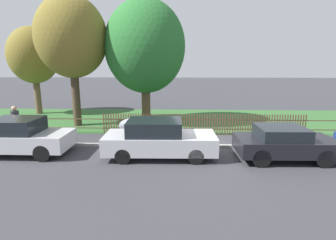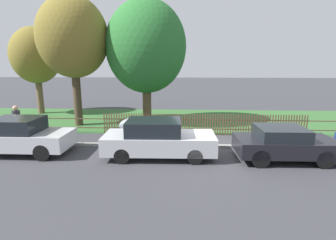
{
  "view_description": "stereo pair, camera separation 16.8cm",
  "coord_description": "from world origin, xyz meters",
  "px_view_note": "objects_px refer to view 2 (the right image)",
  "views": [
    {
      "loc": [
        -1.39,
        -11.28,
        3.71
      ],
      "look_at": [
        -1.81,
        0.77,
        1.1
      ],
      "focal_mm": 28.0,
      "sensor_mm": 36.0,
      "label": 1
    },
    {
      "loc": [
        -1.22,
        -11.27,
        3.71
      ],
      "look_at": [
        -1.81,
        0.77,
        1.1
      ],
      "focal_mm": 28.0,
      "sensor_mm": 36.0,
      "label": 2
    }
  ],
  "objects_px": {
    "tree_nearest_kerb": "(36,56)",
    "tree_behind_motorcycle": "(73,38)",
    "covered_motorcycle": "(140,125)",
    "parked_car_navy_estate": "(284,143)",
    "tree_mid_park": "(146,47)",
    "pedestrian_near_fence": "(17,121)",
    "parked_car_black_saloon": "(158,139)",
    "parked_car_silver_hatchback": "(21,136)"
  },
  "relations": [
    {
      "from": "tree_behind_motorcycle",
      "to": "pedestrian_near_fence",
      "type": "bearing_deg",
      "value": -114.23
    },
    {
      "from": "tree_mid_park",
      "to": "pedestrian_near_fence",
      "type": "relative_size",
      "value": 4.23
    },
    {
      "from": "covered_motorcycle",
      "to": "pedestrian_near_fence",
      "type": "height_order",
      "value": "pedestrian_near_fence"
    },
    {
      "from": "tree_nearest_kerb",
      "to": "tree_behind_motorcycle",
      "type": "relative_size",
      "value": 0.84
    },
    {
      "from": "tree_nearest_kerb",
      "to": "tree_behind_motorcycle",
      "type": "bearing_deg",
      "value": -40.48
    },
    {
      "from": "parked_car_silver_hatchback",
      "to": "pedestrian_near_fence",
      "type": "bearing_deg",
      "value": 126.11
    },
    {
      "from": "tree_mid_park",
      "to": "pedestrian_near_fence",
      "type": "height_order",
      "value": "tree_mid_park"
    },
    {
      "from": "parked_car_black_saloon",
      "to": "parked_car_navy_estate",
      "type": "bearing_deg",
      "value": -3.09
    },
    {
      "from": "parked_car_black_saloon",
      "to": "tree_mid_park",
      "type": "relative_size",
      "value": 0.6
    },
    {
      "from": "covered_motorcycle",
      "to": "tree_behind_motorcycle",
      "type": "relative_size",
      "value": 0.28
    },
    {
      "from": "parked_car_navy_estate",
      "to": "tree_mid_park",
      "type": "bearing_deg",
      "value": 133.4
    },
    {
      "from": "tree_nearest_kerb",
      "to": "tree_mid_park",
      "type": "height_order",
      "value": "tree_mid_park"
    },
    {
      "from": "parked_car_silver_hatchback",
      "to": "tree_mid_park",
      "type": "relative_size",
      "value": 0.53
    },
    {
      "from": "tree_mid_park",
      "to": "parked_car_silver_hatchback",
      "type": "bearing_deg",
      "value": -126.89
    },
    {
      "from": "parked_car_silver_hatchback",
      "to": "parked_car_navy_estate",
      "type": "xyz_separation_m",
      "value": [
        10.62,
        -0.25,
        -0.07
      ]
    },
    {
      "from": "parked_car_silver_hatchback",
      "to": "parked_car_navy_estate",
      "type": "height_order",
      "value": "parked_car_silver_hatchback"
    },
    {
      "from": "parked_car_navy_estate",
      "to": "covered_motorcycle",
      "type": "distance_m",
      "value": 6.62
    },
    {
      "from": "parked_car_navy_estate",
      "to": "tree_nearest_kerb",
      "type": "relative_size",
      "value": 0.59
    },
    {
      "from": "parked_car_navy_estate",
      "to": "tree_nearest_kerb",
      "type": "xyz_separation_m",
      "value": [
        -14.58,
        9.17,
        3.57
      ]
    },
    {
      "from": "parked_car_black_saloon",
      "to": "covered_motorcycle",
      "type": "bearing_deg",
      "value": 112.46
    },
    {
      "from": "parked_car_black_saloon",
      "to": "tree_behind_motorcycle",
      "type": "bearing_deg",
      "value": 133.77
    },
    {
      "from": "parked_car_black_saloon",
      "to": "pedestrian_near_fence",
      "type": "bearing_deg",
      "value": 164.41
    },
    {
      "from": "parked_car_black_saloon",
      "to": "pedestrian_near_fence",
      "type": "xyz_separation_m",
      "value": [
        -6.92,
        1.76,
        0.24
      ]
    },
    {
      "from": "tree_behind_motorcycle",
      "to": "tree_mid_park",
      "type": "xyz_separation_m",
      "value": [
        4.11,
        0.8,
        -0.48
      ]
    },
    {
      "from": "covered_motorcycle",
      "to": "tree_nearest_kerb",
      "type": "relative_size",
      "value": 0.33
    },
    {
      "from": "tree_nearest_kerb",
      "to": "tree_mid_park",
      "type": "relative_size",
      "value": 0.85
    },
    {
      "from": "tree_nearest_kerb",
      "to": "parked_car_navy_estate",
      "type": "bearing_deg",
      "value": -32.16
    },
    {
      "from": "tree_behind_motorcycle",
      "to": "tree_mid_park",
      "type": "distance_m",
      "value": 4.21
    },
    {
      "from": "pedestrian_near_fence",
      "to": "parked_car_navy_estate",
      "type": "bearing_deg",
      "value": -140.0
    },
    {
      "from": "tree_nearest_kerb",
      "to": "pedestrian_near_fence",
      "type": "relative_size",
      "value": 3.58
    },
    {
      "from": "parked_car_silver_hatchback",
      "to": "tree_behind_motorcycle",
      "type": "bearing_deg",
      "value": 85.89
    },
    {
      "from": "parked_car_black_saloon",
      "to": "parked_car_navy_estate",
      "type": "xyz_separation_m",
      "value": [
        4.9,
        -0.15,
        -0.06
      ]
    },
    {
      "from": "tree_nearest_kerb",
      "to": "parked_car_silver_hatchback",
      "type": "bearing_deg",
      "value": -66.08
    },
    {
      "from": "pedestrian_near_fence",
      "to": "tree_behind_motorcycle",
      "type": "bearing_deg",
      "value": -65.09
    },
    {
      "from": "parked_car_navy_estate",
      "to": "pedestrian_near_fence",
      "type": "relative_size",
      "value": 2.11
    },
    {
      "from": "covered_motorcycle",
      "to": "tree_behind_motorcycle",
      "type": "xyz_separation_m",
      "value": [
        -4.19,
        2.73,
        4.47
      ]
    },
    {
      "from": "parked_car_navy_estate",
      "to": "tree_nearest_kerb",
      "type": "distance_m",
      "value": 17.59
    },
    {
      "from": "parked_car_navy_estate",
      "to": "covered_motorcycle",
      "type": "bearing_deg",
      "value": 154.75
    },
    {
      "from": "parked_car_black_saloon",
      "to": "tree_mid_park",
      "type": "xyz_separation_m",
      "value": [
        -1.22,
        6.11,
        3.92
      ]
    },
    {
      "from": "parked_car_navy_estate",
      "to": "tree_mid_park",
      "type": "height_order",
      "value": "tree_mid_park"
    },
    {
      "from": "covered_motorcycle",
      "to": "tree_behind_motorcycle",
      "type": "height_order",
      "value": "tree_behind_motorcycle"
    },
    {
      "from": "parked_car_navy_estate",
      "to": "parked_car_black_saloon",
      "type": "bearing_deg",
      "value": 177.31
    }
  ]
}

